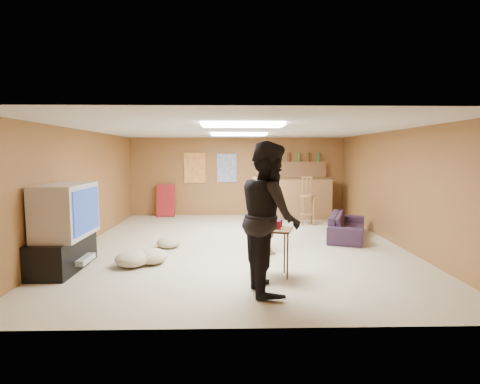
{
  "coord_description": "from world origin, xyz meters",
  "views": [
    {
      "loc": [
        -0.17,
        -7.09,
        1.74
      ],
      "look_at": [
        0.0,
        0.2,
        1.0
      ],
      "focal_mm": 28.0,
      "sensor_mm": 36.0,
      "label": 1
    }
  ],
  "objects_px": {
    "bar_counter": "(293,198)",
    "person_black": "(269,217)",
    "tv_body": "(66,211)",
    "tray_table": "(272,252)",
    "person_olive": "(268,208)",
    "sofa": "(347,226)"
  },
  "relations": [
    {
      "from": "bar_counter",
      "to": "person_black",
      "type": "height_order",
      "value": "person_black"
    },
    {
      "from": "bar_counter",
      "to": "tv_body",
      "type": "bearing_deg",
      "value": -133.0
    },
    {
      "from": "bar_counter",
      "to": "tray_table",
      "type": "bearing_deg",
      "value": -102.71
    },
    {
      "from": "tv_body",
      "to": "person_olive",
      "type": "distance_m",
      "value": 3.25
    },
    {
      "from": "bar_counter",
      "to": "person_black",
      "type": "bearing_deg",
      "value": -102.45
    },
    {
      "from": "person_black",
      "to": "sofa",
      "type": "height_order",
      "value": "person_black"
    },
    {
      "from": "person_olive",
      "to": "person_black",
      "type": "xyz_separation_m",
      "value": [
        -0.16,
        -1.83,
        0.15
      ]
    },
    {
      "from": "person_black",
      "to": "tray_table",
      "type": "height_order",
      "value": "person_black"
    },
    {
      "from": "person_black",
      "to": "tray_table",
      "type": "distance_m",
      "value": 0.82
    },
    {
      "from": "person_black",
      "to": "person_olive",
      "type": "bearing_deg",
      "value": -12.73
    },
    {
      "from": "sofa",
      "to": "person_black",
      "type": "bearing_deg",
      "value": 167.24
    },
    {
      "from": "person_olive",
      "to": "tray_table",
      "type": "xyz_separation_m",
      "value": [
        -0.06,
        -1.29,
        -0.46
      ]
    },
    {
      "from": "tray_table",
      "to": "sofa",
      "type": "bearing_deg",
      "value": 52.99
    },
    {
      "from": "sofa",
      "to": "tray_table",
      "type": "bearing_deg",
      "value": 163.2
    },
    {
      "from": "person_olive",
      "to": "tray_table",
      "type": "bearing_deg",
      "value": 164.16
    },
    {
      "from": "person_olive",
      "to": "tray_table",
      "type": "distance_m",
      "value": 1.37
    },
    {
      "from": "person_olive",
      "to": "sofa",
      "type": "relative_size",
      "value": 0.94
    },
    {
      "from": "bar_counter",
      "to": "sofa",
      "type": "bearing_deg",
      "value": -72.86
    },
    {
      "from": "tv_body",
      "to": "tray_table",
      "type": "height_order",
      "value": "tv_body"
    },
    {
      "from": "tray_table",
      "to": "person_olive",
      "type": "bearing_deg",
      "value": 87.22
    },
    {
      "from": "person_olive",
      "to": "tray_table",
      "type": "height_order",
      "value": "person_olive"
    },
    {
      "from": "person_black",
      "to": "sofa",
      "type": "relative_size",
      "value": 1.11
    }
  ]
}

